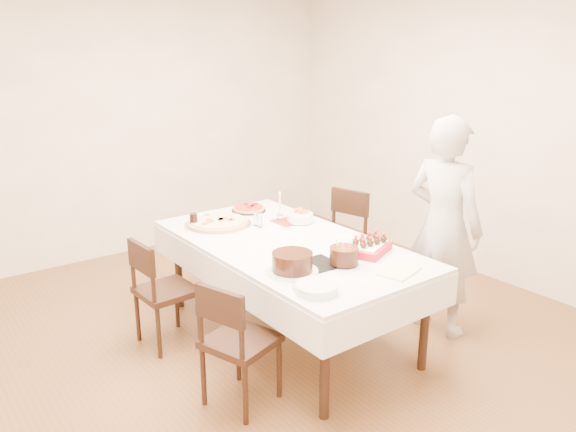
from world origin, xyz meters
TOP-DOWN VIEW (x-y plane):
  - floor at (0.00, 0.00)m, footprint 5.00×5.00m
  - wall_back at (0.00, 2.50)m, footprint 4.50×0.04m
  - wall_right at (2.25, 0.00)m, footprint 0.04×5.00m
  - dining_table at (0.02, -0.00)m, footprint 1.28×2.21m
  - chair_right_savory at (0.87, 0.40)m, footprint 0.56×0.56m
  - chair_left_savory at (-0.75, 0.44)m, footprint 0.44×0.44m
  - chair_left_dessert at (-0.71, -0.51)m, footprint 0.53×0.53m
  - person at (1.01, -0.62)m, footprint 0.47×0.65m
  - pizza_white at (-0.18, 0.66)m, footprint 0.70×0.70m
  - pizza_pepperoni at (0.24, 0.85)m, footprint 0.37×0.37m
  - red_placemat at (0.33, 0.39)m, footprint 0.23×0.23m
  - pasta_bowl at (0.39, 0.32)m, footprint 0.23×0.23m
  - taper_candle at (0.30, 0.47)m, footprint 0.06×0.06m
  - shaker_pair at (0.06, 0.41)m, footprint 0.10×0.10m
  - cola_glass at (-0.36, 0.72)m, footprint 0.08×0.08m
  - layer_cake at (-0.30, -0.48)m, footprint 0.38×0.38m
  - cake_board at (-0.09, -0.47)m, footprint 0.29×0.29m
  - birthday_cake at (0.05, -0.58)m, footprint 0.23×0.23m
  - strawberry_box at (0.34, -0.52)m, footprint 0.38×0.32m
  - box_lid at (0.24, -0.88)m, footprint 0.32×0.25m
  - plate_stack at (-0.37, -0.81)m, footprint 0.32×0.32m
  - china_plate at (-0.35, -0.74)m, footprint 0.26×0.26m

SIDE VIEW (x-z plane):
  - floor at x=0.00m, z-range 0.00..0.00m
  - dining_table at x=0.02m, z-range 0.00..0.75m
  - chair_left_savory at x=-0.75m, z-range 0.00..0.82m
  - chair_left_dessert at x=-0.71m, z-range 0.00..0.83m
  - chair_right_savory at x=0.87m, z-range 0.00..0.90m
  - red_placemat at x=0.33m, z-range 0.75..0.75m
  - cake_board at x=-0.09m, z-range 0.74..0.76m
  - box_lid at x=0.24m, z-range 0.74..0.76m
  - china_plate at x=-0.35m, z-range 0.75..0.76m
  - pizza_white at x=-0.18m, z-range 0.75..0.79m
  - pizza_pepperoni at x=0.24m, z-range 0.75..0.79m
  - plate_stack at x=-0.37m, z-range 0.75..0.80m
  - strawberry_box at x=0.34m, z-range 0.75..0.83m
  - pasta_bowl at x=0.39m, z-range 0.76..0.83m
  - cola_glass at x=-0.36m, z-range 0.75..0.86m
  - shaker_pair at x=0.06m, z-range 0.75..0.87m
  - layer_cake at x=-0.30m, z-range 0.75..0.88m
  - person at x=1.01m, z-range 0.00..1.67m
  - birthday_cake at x=0.05m, z-range 0.76..0.93m
  - taper_candle at x=0.30m, z-range 0.75..0.99m
  - wall_back at x=0.00m, z-range 0.00..2.70m
  - wall_right at x=2.25m, z-range 0.00..2.70m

